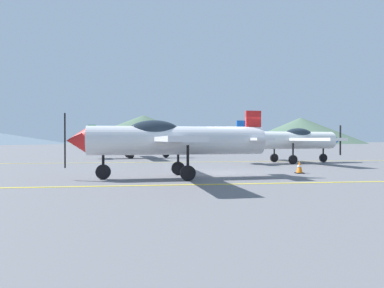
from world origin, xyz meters
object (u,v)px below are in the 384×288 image
Objects in this scene: airplane_mid at (290,140)px; traffic_cone_front at (300,167)px; airplane_near at (170,139)px; airplane_back at (202,140)px; airplane_far at (135,140)px.

airplane_mid is 7.69m from traffic_cone_front.
airplane_mid reaches higher than traffic_cone_front.
airplane_back is at bearing 78.27° from airplane_near.
airplane_mid is at bearing -36.75° from airplane_far.
airplane_mid is 15.80× the size of traffic_cone_front.
airplane_mid and airplane_far have the same top height.
airplane_near is 16.23m from airplane_far.
traffic_cone_front is at bearing -89.82° from airplane_back.
airplane_near reaches higher than traffic_cone_front.
airplane_near is 29.45m from airplane_back.
airplane_near is 1.00× the size of airplane_far.
airplane_far reaches higher than traffic_cone_front.
airplane_back reaches higher than traffic_cone_front.
airplane_far and airplane_back have the same top height.
airplane_far is (-1.80, 16.13, 0.00)m from airplane_near.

